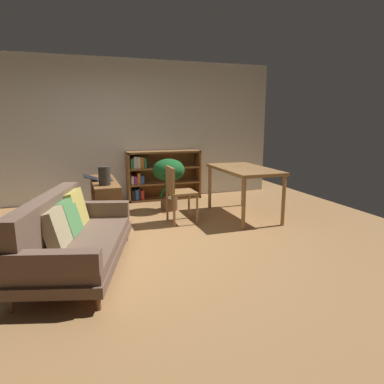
{
  "coord_description": "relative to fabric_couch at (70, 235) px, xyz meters",
  "views": [
    {
      "loc": [
        -0.6,
        -4.15,
        1.56
      ],
      "look_at": [
        0.84,
        0.09,
        0.62
      ],
      "focal_mm": 32.18,
      "sensor_mm": 36.0,
      "label": 1
    }
  ],
  "objects": [
    {
      "name": "open_laptop",
      "position": [
        0.45,
        1.86,
        0.28
      ],
      "size": [
        0.44,
        0.33,
        0.08
      ],
      "color": "#333338",
      "rests_on": "media_console"
    },
    {
      "name": "ground_plane",
      "position": [
        0.71,
        0.45,
        -0.37
      ],
      "size": [
        8.16,
        8.16,
        0.0
      ],
      "primitive_type": "plane",
      "color": "#9E7042"
    },
    {
      "name": "bookshelf",
      "position": [
        1.65,
        2.95,
        0.12
      ],
      "size": [
        1.46,
        0.36,
        0.96
      ],
      "color": "brown",
      "rests_on": "ground_plane"
    },
    {
      "name": "back_wall_panel",
      "position": [
        0.71,
        3.15,
        0.98
      ],
      "size": [
        6.8,
        0.1,
        2.7
      ],
      "primitive_type": "cube",
      "color": "silver",
      "rests_on": "ground_plane"
    },
    {
      "name": "desk_speaker",
      "position": [
        0.49,
        1.39,
        0.4
      ],
      "size": [
        0.17,
        0.17,
        0.27
      ],
      "color": "#2D2823",
      "rests_on": "media_console"
    },
    {
      "name": "dining_table",
      "position": [
        2.68,
        1.25,
        0.35
      ],
      "size": [
        0.76,
        1.41,
        0.81
      ],
      "color": "olive",
      "rests_on": "ground_plane"
    },
    {
      "name": "potted_floor_plant",
      "position": [
        1.62,
        2.02,
        0.26
      ],
      "size": [
        0.56,
        0.56,
        0.91
      ],
      "color": "brown",
      "rests_on": "ground_plane"
    },
    {
      "name": "media_console",
      "position": [
        0.51,
        1.79,
        -0.06
      ],
      "size": [
        0.37,
        1.38,
        0.63
      ],
      "color": "brown",
      "rests_on": "ground_plane"
    },
    {
      "name": "dining_chair_near",
      "position": [
        1.55,
        1.22,
        0.14
      ],
      "size": [
        0.41,
        0.42,
        0.88
      ],
      "color": "olive",
      "rests_on": "ground_plane"
    },
    {
      "name": "fabric_couch",
      "position": [
        0.0,
        0.0,
        0.0
      ],
      "size": [
        1.31,
        2.01,
        0.79
      ],
      "color": "brown",
      "rests_on": "ground_plane"
    }
  ]
}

